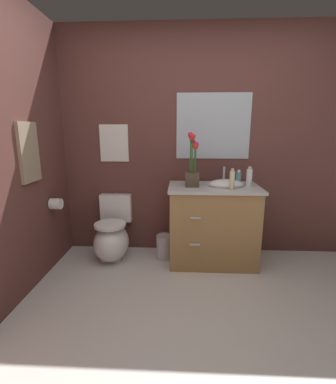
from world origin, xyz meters
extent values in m
plane|color=beige|center=(0.00, 0.00, 0.00)|extent=(10.06, 10.06, 0.00)
cube|color=brown|center=(0.20, 1.63, 1.25)|extent=(4.70, 0.05, 2.50)
ellipsoid|color=white|center=(-0.93, 1.29, 0.20)|extent=(0.38, 0.48, 0.40)
cube|color=white|center=(-0.93, 1.34, 0.09)|extent=(0.22, 0.26, 0.18)
cube|color=white|center=(-0.93, 1.57, 0.52)|extent=(0.36, 0.13, 0.32)
cylinder|color=white|center=(-0.93, 1.27, 0.42)|extent=(0.34, 0.34, 0.03)
cylinder|color=#B7B7BC|center=(-0.93, 1.57, 0.68)|extent=(0.04, 0.04, 0.02)
cube|color=#9E7242|center=(0.18, 1.31, 0.41)|extent=(0.90, 0.52, 0.82)
cube|color=#BCB7B2|center=(0.18, 1.31, 0.83)|extent=(0.94, 0.56, 0.03)
ellipsoid|color=white|center=(0.30, 1.31, 0.87)|extent=(0.36, 0.26, 0.10)
cylinder|color=#B7B7BC|center=(0.30, 1.47, 0.94)|extent=(0.02, 0.02, 0.18)
cube|color=#B7B7BC|center=(-0.02, 1.04, 0.59)|extent=(0.10, 0.02, 0.02)
cube|color=#B7B7BC|center=(-0.02, 1.04, 0.31)|extent=(0.10, 0.02, 0.02)
cube|color=#4C3D2D|center=(-0.06, 1.28, 0.92)|extent=(0.14, 0.14, 0.14)
cylinder|color=#386B2D|center=(-0.02, 1.28, 1.13)|extent=(0.01, 0.01, 0.29)
sphere|color=#E01E51|center=(-0.02, 1.28, 1.27)|extent=(0.06, 0.06, 0.06)
cylinder|color=#386B2D|center=(-0.03, 1.30, 1.13)|extent=(0.01, 0.01, 0.29)
sphere|color=#E01E51|center=(-0.03, 1.30, 1.28)|extent=(0.06, 0.06, 0.06)
cylinder|color=#386B2D|center=(-0.06, 1.31, 1.14)|extent=(0.01, 0.01, 0.32)
sphere|color=#E01E51|center=(-0.06, 1.31, 1.30)|extent=(0.06, 0.06, 0.06)
cylinder|color=#386B2D|center=(-0.07, 1.31, 1.17)|extent=(0.01, 0.01, 0.37)
sphere|color=red|center=(-0.07, 1.31, 1.36)|extent=(0.06, 0.06, 0.06)
cylinder|color=#386B2D|center=(-0.08, 1.28, 1.18)|extent=(0.01, 0.01, 0.38)
sphere|color=#E01E51|center=(-0.08, 1.28, 1.37)|extent=(0.06, 0.06, 0.06)
cylinder|color=#386B2D|center=(-0.07, 1.27, 1.17)|extent=(0.01, 0.01, 0.36)
sphere|color=red|center=(-0.07, 1.27, 1.35)|extent=(0.06, 0.06, 0.06)
cylinder|color=#386B2D|center=(-0.06, 1.26, 1.17)|extent=(0.01, 0.01, 0.36)
sphere|color=red|center=(-0.06, 1.26, 1.35)|extent=(0.06, 0.06, 0.06)
cylinder|color=#386B2D|center=(-0.03, 1.27, 1.12)|extent=(0.01, 0.01, 0.27)
sphere|color=red|center=(-0.03, 1.27, 1.25)|extent=(0.06, 0.06, 0.06)
cylinder|color=teal|center=(0.43, 1.34, 0.92)|extent=(0.05, 0.05, 0.14)
cylinder|color=silver|center=(0.43, 1.34, 1.00)|extent=(0.03, 0.03, 0.02)
cylinder|color=white|center=(0.53, 1.31, 0.94)|extent=(0.06, 0.06, 0.18)
cylinder|color=#B7B7BC|center=(0.53, 1.31, 1.04)|extent=(0.03, 0.03, 0.02)
cylinder|color=beige|center=(0.33, 1.15, 0.94)|extent=(0.05, 0.05, 0.18)
cylinder|color=#B7B7BC|center=(0.33, 1.15, 1.04)|extent=(0.03, 0.03, 0.02)
cylinder|color=#B7B7BC|center=(-0.35, 1.35, 0.13)|extent=(0.18, 0.18, 0.26)
torus|color=#B7B7BC|center=(-0.35, 1.35, 0.27)|extent=(0.18, 0.18, 0.01)
cube|color=silver|center=(-0.93, 1.60, 1.27)|extent=(0.32, 0.01, 0.41)
cube|color=#B2BCC6|center=(0.18, 1.60, 1.45)|extent=(0.80, 0.01, 0.70)
cube|color=gray|center=(-1.49, 0.86, 1.22)|extent=(0.03, 0.28, 0.52)
cylinder|color=white|center=(-1.44, 1.14, 0.68)|extent=(0.11, 0.11, 0.11)
camera|label=1|loc=(-0.17, -1.43, 1.42)|focal=25.13mm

